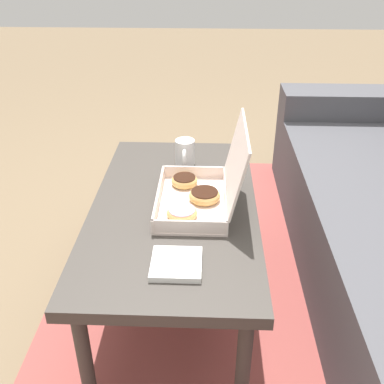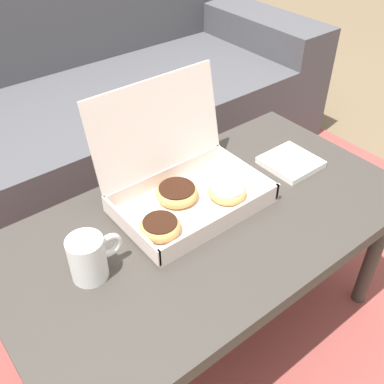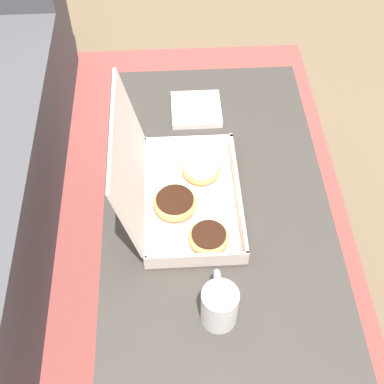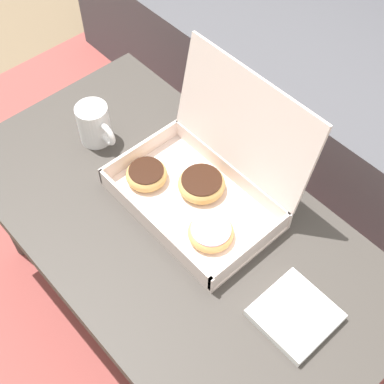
% 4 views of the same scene
% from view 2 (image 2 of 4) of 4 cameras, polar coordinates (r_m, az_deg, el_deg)
% --- Properties ---
extents(ground_plane, '(12.00, 12.00, 0.00)m').
position_cam_2_polar(ground_plane, '(1.58, -2.50, -12.85)').
color(ground_plane, '#756047').
extents(area_rug, '(2.54, 1.98, 0.01)m').
position_cam_2_polar(area_rug, '(1.75, -8.40, -6.58)').
color(area_rug, '#994742').
rests_on(area_rug, ground_plane).
extents(couch, '(2.42, 0.87, 0.83)m').
position_cam_2_polar(couch, '(1.98, -17.38, 8.09)').
color(couch, '#4C4C51').
rests_on(couch, ground_plane).
extents(coffee_table, '(1.07, 0.58, 0.47)m').
position_cam_2_polar(coffee_table, '(1.17, 2.07, -5.21)').
color(coffee_table, '#3D3833').
rests_on(coffee_table, ground_plane).
extents(pastry_box, '(0.38, 0.30, 0.29)m').
position_cam_2_polar(pastry_box, '(1.16, -1.27, 0.83)').
color(pastry_box, silver).
rests_on(pastry_box, coffee_table).
extents(coffee_mug, '(0.13, 0.08, 0.11)m').
position_cam_2_polar(coffee_mug, '(1.00, -12.94, -8.09)').
color(coffee_mug, white).
rests_on(coffee_mug, coffee_table).
extents(napkin_stack, '(0.15, 0.15, 0.02)m').
position_cam_2_polar(napkin_stack, '(1.35, 12.42, 3.72)').
color(napkin_stack, white).
rests_on(napkin_stack, coffee_table).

